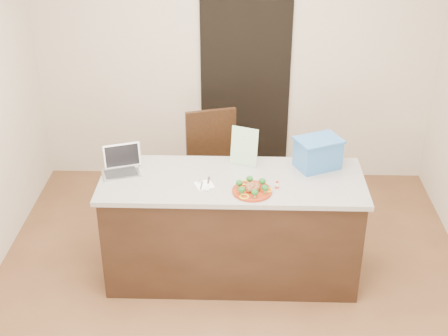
{
  "coord_description": "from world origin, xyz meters",
  "views": [
    {
      "loc": [
        0.06,
        -3.96,
        3.31
      ],
      "look_at": [
        -0.06,
        0.2,
        1.04
      ],
      "focal_mm": 50.0,
      "sensor_mm": 36.0,
      "label": 1
    }
  ],
  "objects_px": {
    "plate": "(252,191)",
    "yogurt_bottle": "(277,186)",
    "island": "(232,228)",
    "blue_box": "(318,153)",
    "napkin": "(204,185)",
    "chair": "(211,161)",
    "laptop": "(122,165)"
  },
  "relations": [
    {
      "from": "plate",
      "to": "yogurt_bottle",
      "type": "distance_m",
      "value": 0.2
    },
    {
      "from": "yogurt_bottle",
      "to": "chair",
      "type": "xyz_separation_m",
      "value": [
        -0.55,
        1.04,
        -0.34
      ]
    },
    {
      "from": "island",
      "to": "laptop",
      "type": "height_order",
      "value": "laptop"
    },
    {
      "from": "island",
      "to": "blue_box",
      "type": "xyz_separation_m",
      "value": [
        0.68,
        0.22,
        0.58
      ]
    },
    {
      "from": "napkin",
      "to": "chair",
      "type": "distance_m",
      "value": 1.05
    },
    {
      "from": "chair",
      "to": "napkin",
      "type": "bearing_deg",
      "value": -105.53
    },
    {
      "from": "island",
      "to": "blue_box",
      "type": "relative_size",
      "value": 4.9
    },
    {
      "from": "plate",
      "to": "blue_box",
      "type": "xyz_separation_m",
      "value": [
        0.53,
        0.41,
        0.11
      ]
    },
    {
      "from": "plate",
      "to": "yogurt_bottle",
      "type": "relative_size",
      "value": 4.43
    },
    {
      "from": "napkin",
      "to": "laptop",
      "type": "height_order",
      "value": "laptop"
    },
    {
      "from": "island",
      "to": "blue_box",
      "type": "distance_m",
      "value": 0.92
    },
    {
      "from": "island",
      "to": "chair",
      "type": "height_order",
      "value": "chair"
    },
    {
      "from": "laptop",
      "to": "plate",
      "type": "bearing_deg",
      "value": -35.47
    },
    {
      "from": "napkin",
      "to": "blue_box",
      "type": "height_order",
      "value": "blue_box"
    },
    {
      "from": "napkin",
      "to": "yogurt_bottle",
      "type": "relative_size",
      "value": 1.94
    },
    {
      "from": "napkin",
      "to": "chair",
      "type": "height_order",
      "value": "chair"
    },
    {
      "from": "plate",
      "to": "yogurt_bottle",
      "type": "height_order",
      "value": "yogurt_bottle"
    },
    {
      "from": "island",
      "to": "chair",
      "type": "distance_m",
      "value": 0.93
    },
    {
      "from": "napkin",
      "to": "blue_box",
      "type": "xyz_separation_m",
      "value": [
        0.89,
        0.32,
        0.12
      ]
    },
    {
      "from": "blue_box",
      "to": "chair",
      "type": "xyz_separation_m",
      "value": [
        -0.89,
        0.68,
        -0.44
      ]
    },
    {
      "from": "laptop",
      "to": "blue_box",
      "type": "height_order",
      "value": "blue_box"
    },
    {
      "from": "island",
      "to": "blue_box",
      "type": "height_order",
      "value": "blue_box"
    },
    {
      "from": "chair",
      "to": "blue_box",
      "type": "bearing_deg",
      "value": -52.87
    },
    {
      "from": "plate",
      "to": "laptop",
      "type": "relative_size",
      "value": 0.88
    },
    {
      "from": "plate",
      "to": "chair",
      "type": "xyz_separation_m",
      "value": [
        -0.37,
        1.09,
        -0.33
      ]
    },
    {
      "from": "yogurt_bottle",
      "to": "chair",
      "type": "height_order",
      "value": "chair"
    },
    {
      "from": "island",
      "to": "chair",
      "type": "relative_size",
      "value": 1.94
    },
    {
      "from": "plate",
      "to": "blue_box",
      "type": "relative_size",
      "value": 0.71
    },
    {
      "from": "island",
      "to": "napkin",
      "type": "xyz_separation_m",
      "value": [
        -0.21,
        -0.1,
        0.46
      ]
    },
    {
      "from": "yogurt_bottle",
      "to": "island",
      "type": "bearing_deg",
      "value": 156.33
    },
    {
      "from": "plate",
      "to": "chair",
      "type": "bearing_deg",
      "value": 108.57
    },
    {
      "from": "yogurt_bottle",
      "to": "blue_box",
      "type": "distance_m",
      "value": 0.51
    }
  ]
}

